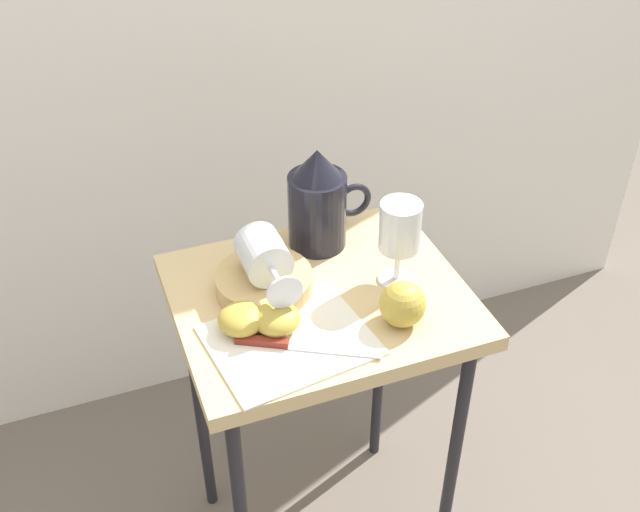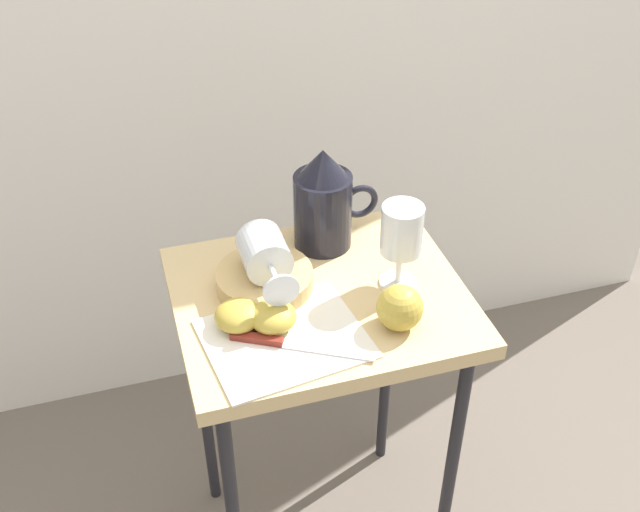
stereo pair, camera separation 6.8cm
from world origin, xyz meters
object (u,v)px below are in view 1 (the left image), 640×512
wine_glass_tipped_near (264,256)px  apple_half_right (277,319)px  apple_half_left (242,319)px  apple_whole (403,304)px  basket_tray (264,282)px  knife (286,344)px  wine_glass_upright (400,231)px  table (320,330)px  pitcher (318,207)px

wine_glass_tipped_near → apple_half_right: bearing=-97.3°
apple_half_left → apple_whole: bearing=-15.8°
basket_tray → apple_whole: bearing=-40.0°
basket_tray → knife: bearing=-94.2°
wine_glass_upright → apple_half_right: 0.25m
apple_half_right → knife: bearing=-90.0°
table → wine_glass_upright: wine_glass_upright is taller
wine_glass_upright → knife: bearing=-158.0°
wine_glass_tipped_near → apple_half_left: wine_glass_tipped_near is taller
apple_half_right → pitcher: bearing=54.2°
apple_whole → table: bearing=130.9°
wine_glass_upright → apple_half_left: (-0.29, -0.03, -0.08)m
wine_glass_upright → apple_half_left: wine_glass_upright is taller
apple_half_right → apple_whole: size_ratio=1.00×
apple_half_left → apple_whole: apple_whole is taller
apple_whole → pitcher: bearing=101.2°
apple_half_right → wine_glass_tipped_near: bearing=82.7°
apple_half_left → knife: bearing=-50.3°
pitcher → wine_glass_upright: (0.09, -0.15, 0.03)m
table → apple_whole: (0.10, -0.11, 0.12)m
table → wine_glass_tipped_near: bearing=155.6°
wine_glass_upright → knife: 0.27m
wine_glass_tipped_near → apple_whole: 0.24m
basket_tray → pitcher: size_ratio=0.85×
pitcher → apple_whole: size_ratio=2.58×
wine_glass_tipped_near → knife: size_ratio=0.71×
basket_tray → apple_half_right: apple_half_right is taller
wine_glass_upright → apple_whole: size_ratio=2.07×
wine_glass_tipped_near → apple_whole: size_ratio=1.97×
apple_half_right → wine_glass_upright: bearing=12.0°
table → knife: knife is taller
basket_tray → pitcher: (0.13, 0.10, 0.06)m
pitcher → apple_half_left: (-0.20, -0.18, -0.05)m
wine_glass_upright → wine_glass_tipped_near: size_ratio=1.05×
apple_half_left → apple_half_right: 0.06m
table → pitcher: size_ratio=3.57×
apple_half_left → knife: (0.05, -0.06, -0.02)m
apple_whole → knife: apple_whole is taller
wine_glass_upright → knife: (-0.23, -0.09, -0.10)m
basket_tray → wine_glass_tipped_near: 0.06m
knife → pitcher: bearing=59.4°
table → wine_glass_tipped_near: size_ratio=4.67×
wine_glass_upright → wine_glass_tipped_near: wine_glass_upright is taller
apple_whole → apple_half_right: bearing=165.2°
basket_tray → apple_half_right: bearing=-95.9°
table → wine_glass_upright: bearing=-5.1°
table → apple_half_right: size_ratio=9.19×
basket_tray → wine_glass_tipped_near: bearing=-57.4°
table → basket_tray: bearing=154.4°
basket_tray → wine_glass_tipped_near: size_ratio=1.11×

